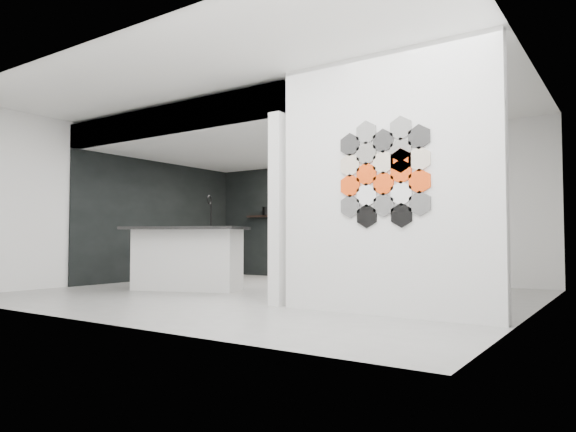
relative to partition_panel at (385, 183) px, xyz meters
The scene contains 17 objects.
floor 2.82m from the partition_panel, 155.80° to the left, with size 7.00×6.00×0.01m, color gray.
partition_panel is the anchor object (origin of this frame).
bay_clad_back 5.31m from the partition_panel, 131.60° to the left, with size 4.40×0.04×2.35m, color black.
bay_clad_left 6.04m from the partition_panel, 160.65° to the left, with size 0.04×4.00×2.35m, color black.
bulkhead 4.21m from the partition_panel, 150.43° to the left, with size 4.40×4.00×0.40m, color silver.
corner_column 1.42m from the partition_panel, behind, with size 0.16×0.16×2.35m, color silver.
fascia_beam 3.71m from the partition_panel, behind, with size 4.40×0.16×0.40m, color silver.
wall_basin 5.78m from the partition_panel, 161.77° to the left, with size 0.40×0.60×0.12m, color silver.
display_shelf 5.17m from the partition_panel, 131.55° to the left, with size 3.00×0.15×0.04m, color black.
kitchen_island 3.85m from the partition_panel, 168.50° to the left, with size 2.05×1.41×1.51m.
stockpot 5.87m from the partition_panel, 138.78° to the left, with size 0.21×0.21×0.17m, color black.
kettle 4.71m from the partition_panel, 124.82° to the left, with size 0.19×0.19×0.16m, color black.
glass_bowl 4.40m from the partition_panel, 118.47° to the left, with size 0.13×0.13×0.09m, color gray.
glass_vase 4.39m from the partition_panel, 118.23° to the left, with size 0.09×0.09×0.12m, color gray.
bottle_dark 5.26m from the partition_panel, 132.66° to the left, with size 0.05×0.05×0.15m, color black.
utensil_cup 5.74m from the partition_panel, 137.65° to the left, with size 0.09×0.09×0.11m, color black.
hex_tile_cluster 0.14m from the partition_panel, 68.73° to the right, with size 1.04×0.02×1.16m.
Camera 1 is at (4.42, -6.08, 0.81)m, focal length 32.00 mm.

